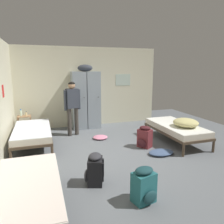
# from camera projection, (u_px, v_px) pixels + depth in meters

# --- Properties ---
(ground_plane) EXTENTS (8.92, 8.92, 0.00)m
(ground_plane) POSITION_uv_depth(u_px,v_px,m) (116.00, 154.00, 5.01)
(ground_plane) COLOR slate
(room_backdrop) EXTENTS (4.86, 5.64, 2.65)m
(room_backdrop) POSITION_uv_depth(u_px,v_px,m) (52.00, 93.00, 5.57)
(room_backdrop) COLOR beige
(room_backdrop) RESTS_ON ground_plane
(locker_bank) EXTENTS (0.90, 0.55, 2.07)m
(locker_bank) POSITION_uv_depth(u_px,v_px,m) (86.00, 99.00, 7.09)
(locker_bank) COLOR #8C99A3
(locker_bank) RESTS_ON ground_plane
(shelf_unit) EXTENTS (0.38, 0.30, 0.57)m
(shelf_unit) POSITION_uv_depth(u_px,v_px,m) (25.00, 123.00, 6.46)
(shelf_unit) COLOR #99704C
(shelf_unit) RESTS_ON ground_plane
(bed_left_front) EXTENTS (0.90, 1.90, 0.49)m
(bed_left_front) POSITION_uv_depth(u_px,v_px,m) (27.00, 190.00, 2.86)
(bed_left_front) COLOR #473828
(bed_left_front) RESTS_ON ground_plane
(bed_left_rear) EXTENTS (0.90, 1.90, 0.49)m
(bed_left_rear) POSITION_uv_depth(u_px,v_px,m) (32.00, 132.00, 5.46)
(bed_left_rear) COLOR #473828
(bed_left_rear) RESTS_ON ground_plane
(bed_right) EXTENTS (0.90, 1.90, 0.49)m
(bed_right) POSITION_uv_depth(u_px,v_px,m) (176.00, 128.00, 5.80)
(bed_right) COLOR #473828
(bed_right) RESTS_ON ground_plane
(bedding_heap) EXTENTS (0.62, 0.65, 0.21)m
(bedding_heap) POSITION_uv_depth(u_px,v_px,m) (186.00, 123.00, 5.53)
(bedding_heap) COLOR #D1C67F
(bedding_heap) RESTS_ON bed_right
(person_traveler) EXTENTS (0.49, 0.27, 1.58)m
(person_traveler) POSITION_uv_depth(u_px,v_px,m) (72.00, 104.00, 6.27)
(person_traveler) COLOR #3D3833
(person_traveler) RESTS_ON ground_plane
(water_bottle) EXTENTS (0.07, 0.07, 0.21)m
(water_bottle) POSITION_uv_depth(u_px,v_px,m) (21.00, 113.00, 6.39)
(water_bottle) COLOR silver
(water_bottle) RESTS_ON shelf_unit
(lotion_bottle) EXTENTS (0.06, 0.06, 0.14)m
(lotion_bottle) POSITION_uv_depth(u_px,v_px,m) (26.00, 114.00, 6.38)
(lotion_bottle) COLOR beige
(lotion_bottle) RESTS_ON shelf_unit
(backpack_teal) EXTENTS (0.37, 0.38, 0.55)m
(backpack_teal) POSITION_uv_depth(u_px,v_px,m) (144.00, 186.00, 3.19)
(backpack_teal) COLOR #23666B
(backpack_teal) RESTS_ON ground_plane
(backpack_black) EXTENTS (0.39, 0.38, 0.55)m
(backpack_black) POSITION_uv_depth(u_px,v_px,m) (95.00, 170.00, 3.70)
(backpack_black) COLOR black
(backpack_black) RESTS_ON ground_plane
(backpack_maroon) EXTENTS (0.41, 0.40, 0.55)m
(backpack_maroon) POSITION_uv_depth(u_px,v_px,m) (145.00, 137.00, 5.42)
(backpack_maroon) COLOR maroon
(backpack_maroon) RESTS_ON ground_plane
(clothes_pile_pink) EXTENTS (0.42, 0.40, 0.08)m
(clothes_pile_pink) POSITION_uv_depth(u_px,v_px,m) (100.00, 137.00, 6.12)
(clothes_pile_pink) COLOR pink
(clothes_pile_pink) RESTS_ON ground_plane
(clothes_pile_denim) EXTENTS (0.60, 0.41, 0.09)m
(clothes_pile_denim) POSITION_uv_depth(u_px,v_px,m) (161.00, 152.00, 5.01)
(clothes_pile_denim) COLOR #42567A
(clothes_pile_denim) RESTS_ON ground_plane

